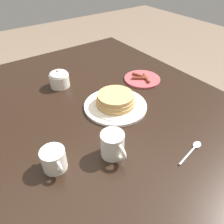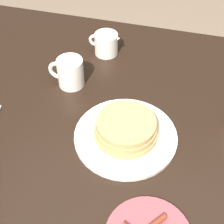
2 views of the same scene
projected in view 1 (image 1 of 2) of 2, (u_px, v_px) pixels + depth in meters
name	position (u px, v px, depth m)	size (l,w,h in m)	color
ground_plane	(108.00, 196.00, 1.47)	(8.00, 8.00, 0.00)	#7A6651
dining_table	(107.00, 122.00, 1.06)	(1.43, 1.08, 0.76)	black
pancake_plate	(115.00, 102.00, 0.97)	(0.28, 0.28, 0.07)	white
side_plate_bacon	(142.00, 79.00, 1.17)	(0.19, 0.19, 0.02)	#B2474C
coffee_mug	(113.00, 145.00, 0.74)	(0.11, 0.08, 0.09)	silver
creamer_pitcher	(54.00, 159.00, 0.70)	(0.12, 0.08, 0.09)	silver
sugar_bowl	(59.00, 78.00, 1.10)	(0.10, 0.10, 0.10)	silver
spoon	(193.00, 149.00, 0.78)	(0.04, 0.15, 0.01)	silver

